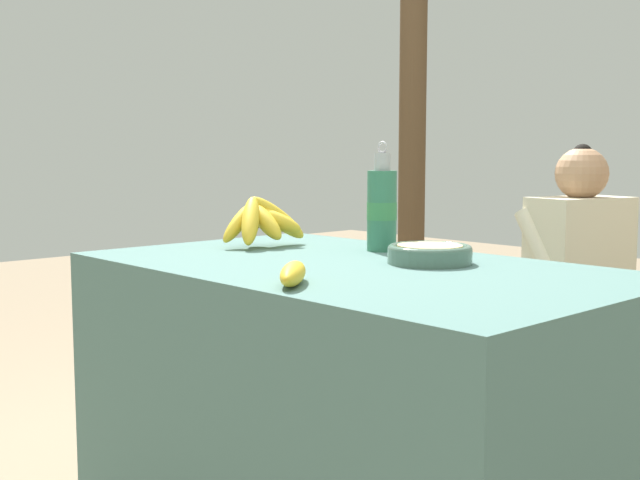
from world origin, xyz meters
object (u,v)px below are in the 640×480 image
object	(u,v)px
serving_bowl	(430,253)
seated_vendor	(568,271)
support_post_near	(412,126)
wooden_bench	(593,344)
loose_banana_front	(293,274)
water_bottle	(382,208)
banana_bunch_ripe	(263,220)

from	to	relation	value
serving_bowl	seated_vendor	xyz separation A→B (m)	(-0.24, 1.05, -0.18)
support_post_near	wooden_bench	bearing A→B (deg)	-16.85
loose_banana_front	wooden_bench	bearing A→B (deg)	96.16
support_post_near	water_bottle	bearing A→B (deg)	-51.99
banana_bunch_ripe	loose_banana_front	size ratio (longest dim) A/B	1.73
loose_banana_front	support_post_near	bearing A→B (deg)	124.79
banana_bunch_ripe	seated_vendor	size ratio (longest dim) A/B	0.28
seated_vendor	support_post_near	bearing A→B (deg)	-5.09
banana_bunch_ripe	support_post_near	size ratio (longest dim) A/B	0.13
serving_bowl	loose_banana_front	world-z (taller)	same
loose_banana_front	banana_bunch_ripe	bearing A→B (deg)	146.51
loose_banana_front	seated_vendor	xyz separation A→B (m)	(-0.25, 1.49, -0.17)
seated_vendor	support_post_near	xyz separation A→B (m)	(-1.03, 0.36, 0.54)
serving_bowl	seated_vendor	bearing A→B (deg)	102.88
wooden_bench	seated_vendor	xyz separation A→B (m)	(-0.09, -0.02, 0.25)
serving_bowl	support_post_near	xyz separation A→B (m)	(-1.28, 1.42, 0.36)
banana_bunch_ripe	wooden_bench	world-z (taller)	banana_bunch_ripe
wooden_bench	support_post_near	xyz separation A→B (m)	(-1.13, 0.34, 0.78)
wooden_bench	banana_bunch_ripe	bearing A→B (deg)	-108.57
banana_bunch_ripe	wooden_bench	size ratio (longest dim) A/B	0.15
serving_bowl	loose_banana_front	xyz separation A→B (m)	(0.01, -0.44, -0.00)
water_bottle	support_post_near	size ratio (longest dim) A/B	0.13
loose_banana_front	wooden_bench	size ratio (longest dim) A/B	0.09
serving_bowl	wooden_bench	world-z (taller)	serving_bowl
banana_bunch_ripe	water_bottle	distance (m)	0.34
banana_bunch_ripe	seated_vendor	xyz separation A→B (m)	(0.30, 1.13, -0.23)
seated_vendor	banana_bunch_ripe	bearing A→B (deg)	89.51
loose_banana_front	seated_vendor	world-z (taller)	seated_vendor
banana_bunch_ripe	seated_vendor	bearing A→B (deg)	75.34
banana_bunch_ripe	loose_banana_front	xyz separation A→B (m)	(0.55, -0.36, -0.05)
serving_bowl	banana_bunch_ripe	bearing A→B (deg)	-171.86
water_bottle	loose_banana_front	distance (m)	0.61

